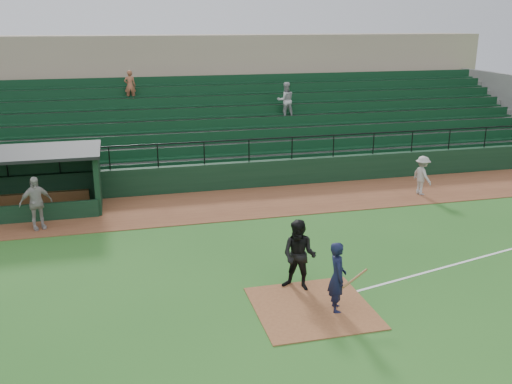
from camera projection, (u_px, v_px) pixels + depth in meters
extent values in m
plane|color=#265D1E|center=(300.00, 291.00, 15.55)|extent=(90.00, 90.00, 0.00)
cube|color=brown|center=(238.00, 204.00, 22.96)|extent=(40.00, 4.00, 0.03)
cube|color=brown|center=(312.00, 308.00, 14.62)|extent=(3.00, 3.00, 0.03)
cube|color=black|center=(227.00, 176.00, 24.83)|extent=(36.00, 0.35, 1.20)
cylinder|color=black|center=(227.00, 141.00, 24.36)|extent=(36.00, 0.06, 0.06)
cube|color=slate|center=(208.00, 130.00, 29.02)|extent=(36.00, 9.00, 3.60)
cube|color=#0E351C|center=(210.00, 123.00, 28.42)|extent=(34.56, 8.00, 4.05)
cube|color=slate|center=(507.00, 111.00, 33.21)|extent=(0.35, 9.50, 4.20)
cube|color=gray|center=(190.00, 88.00, 34.63)|extent=(38.00, 3.00, 6.40)
cube|color=slate|center=(195.00, 84.00, 32.63)|extent=(36.00, 2.00, 0.20)
imported|color=#AEAEAE|center=(286.00, 100.00, 29.39)|extent=(0.92, 0.72, 1.90)
imported|color=#A35A3C|center=(130.00, 86.00, 29.17)|extent=(0.59, 0.39, 1.62)
cube|color=black|center=(98.00, 179.00, 22.35)|extent=(0.20, 2.60, 2.30)
imported|color=black|center=(337.00, 277.00, 14.25)|extent=(0.58, 0.76, 1.89)
cylinder|color=olive|center=(355.00, 278.00, 14.16)|extent=(0.79, 0.34, 0.35)
imported|color=black|center=(299.00, 256.00, 15.37)|extent=(1.25, 1.20, 2.03)
imported|color=#ABA6A0|center=(422.00, 175.00, 23.91)|extent=(0.76, 1.16, 1.68)
imported|color=#A5A09B|center=(36.00, 203.00, 19.85)|extent=(1.24, 0.86, 1.95)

